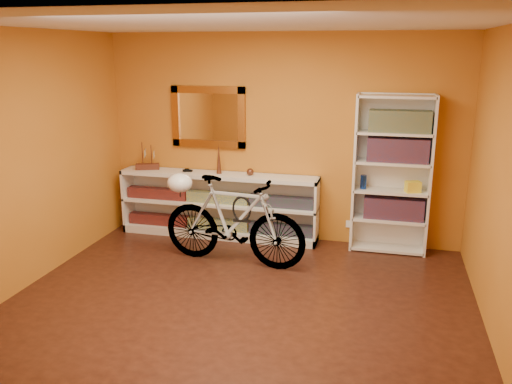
% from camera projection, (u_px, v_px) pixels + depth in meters
% --- Properties ---
extents(floor, '(4.50, 4.00, 0.01)m').
position_uv_depth(floor, '(238.00, 305.00, 5.10)').
color(floor, black).
rests_on(floor, ground).
extents(ceiling, '(4.50, 4.00, 0.01)m').
position_uv_depth(ceiling, '(236.00, 23.00, 4.41)').
color(ceiling, silver).
rests_on(ceiling, ground).
extents(back_wall, '(4.50, 0.01, 2.60)m').
position_uv_depth(back_wall, '(281.00, 139.00, 6.63)').
color(back_wall, '#B4661B').
rests_on(back_wall, ground).
extents(left_wall, '(0.01, 4.00, 2.60)m').
position_uv_depth(left_wall, '(21.00, 162.00, 5.29)').
color(left_wall, '#B4661B').
rests_on(left_wall, ground).
extents(right_wall, '(0.01, 4.00, 2.60)m').
position_uv_depth(right_wall, '(507.00, 190.00, 4.23)').
color(right_wall, '#B4661B').
rests_on(right_wall, ground).
extents(gilt_mirror, '(0.98, 0.06, 0.78)m').
position_uv_depth(gilt_mirror, '(208.00, 117.00, 6.75)').
color(gilt_mirror, brown).
rests_on(gilt_mirror, back_wall).
extents(wall_socket, '(0.09, 0.02, 0.09)m').
position_uv_depth(wall_socket, '(349.00, 224.00, 6.68)').
color(wall_socket, silver).
rests_on(wall_socket, back_wall).
extents(console_unit, '(2.60, 0.35, 0.85)m').
position_uv_depth(console_unit, '(218.00, 205.00, 6.87)').
color(console_unit, silver).
rests_on(console_unit, floor).
extents(cd_row_lower, '(2.50, 0.13, 0.14)m').
position_uv_depth(cd_row_lower, '(218.00, 224.00, 6.92)').
color(cd_row_lower, black).
rests_on(cd_row_lower, console_unit).
extents(cd_row_upper, '(2.50, 0.13, 0.14)m').
position_uv_depth(cd_row_upper, '(218.00, 197.00, 6.82)').
color(cd_row_upper, navy).
rests_on(cd_row_upper, console_unit).
extents(model_ship, '(0.33, 0.21, 0.36)m').
position_uv_depth(model_ship, '(147.00, 156.00, 6.94)').
color(model_ship, '#431D12').
rests_on(model_ship, console_unit).
extents(toy_car, '(0.00, 0.00, 0.00)m').
position_uv_depth(toy_car, '(188.00, 172.00, 6.86)').
color(toy_car, black).
rests_on(toy_car, console_unit).
extents(bronze_ornament, '(0.07, 0.07, 0.39)m').
position_uv_depth(bronze_ornament, '(219.00, 159.00, 6.70)').
color(bronze_ornament, '#552C1D').
rests_on(bronze_ornament, console_unit).
extents(decorative_orb, '(0.09, 0.09, 0.09)m').
position_uv_depth(decorative_orb, '(250.00, 172.00, 6.65)').
color(decorative_orb, '#552C1D').
rests_on(decorative_orb, console_unit).
extents(bookcase, '(0.90, 0.30, 1.90)m').
position_uv_depth(bookcase, '(392.00, 175.00, 6.25)').
color(bookcase, silver).
rests_on(bookcase, floor).
extents(book_row_a, '(0.70, 0.22, 0.26)m').
position_uv_depth(book_row_a, '(394.00, 208.00, 6.34)').
color(book_row_a, maroon).
rests_on(book_row_a, bookcase).
extents(book_row_b, '(0.70, 0.22, 0.28)m').
position_uv_depth(book_row_b, '(398.00, 150.00, 6.16)').
color(book_row_b, maroon).
rests_on(book_row_b, bookcase).
extents(book_row_c, '(0.70, 0.22, 0.25)m').
position_uv_depth(book_row_c, '(400.00, 121.00, 6.07)').
color(book_row_c, '#1B5461').
rests_on(book_row_c, bookcase).
extents(travel_mug, '(0.07, 0.07, 0.17)m').
position_uv_depth(travel_mug, '(363.00, 182.00, 6.33)').
color(travel_mug, '#153596').
rests_on(travel_mug, bookcase).
extents(red_tin, '(0.18, 0.18, 0.18)m').
position_uv_depth(red_tin, '(378.00, 123.00, 6.16)').
color(red_tin, maroon).
rests_on(red_tin, bookcase).
extents(yellow_bag, '(0.20, 0.16, 0.13)m').
position_uv_depth(yellow_bag, '(413.00, 187.00, 6.18)').
color(yellow_bag, yellow).
rests_on(yellow_bag, bookcase).
extents(bicycle, '(0.63, 1.78, 1.02)m').
position_uv_depth(bicycle, '(233.00, 221.00, 5.97)').
color(bicycle, silver).
rests_on(bicycle, floor).
extents(helmet, '(0.29, 0.28, 0.22)m').
position_uv_depth(helmet, '(180.00, 183.00, 6.08)').
color(helmet, white).
rests_on(helmet, bicycle).
extents(u_lock, '(0.22, 0.02, 0.22)m').
position_uv_depth(u_lock, '(242.00, 209.00, 5.89)').
color(u_lock, black).
rests_on(u_lock, bicycle).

